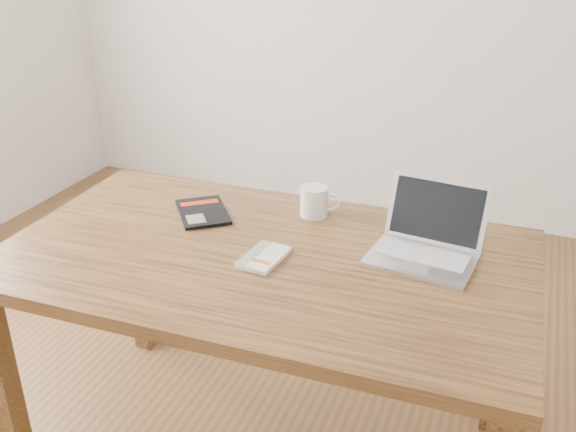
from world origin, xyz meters
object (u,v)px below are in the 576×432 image
(desk, at_px, (265,280))
(laptop, at_px, (427,242))
(coffee_mug, at_px, (315,201))
(white_guidebook, at_px, (264,257))
(black_guidebook, at_px, (203,212))

(desk, distance_m, laptop, 0.48)
(laptop, bearing_deg, desk, -153.35)
(coffee_mug, bearing_deg, white_guidebook, -107.66)
(black_guidebook, relative_size, laptop, 0.84)
(desk, height_order, black_guidebook, black_guidebook)
(black_guidebook, distance_m, coffee_mug, 0.37)
(laptop, xyz_separation_m, coffee_mug, (-0.38, 0.14, 0.01))
(black_guidebook, relative_size, coffee_mug, 2.07)
(desk, relative_size, laptop, 4.86)
(desk, xyz_separation_m, laptop, (0.43, 0.16, 0.13))
(desk, height_order, white_guidebook, white_guidebook)
(white_guidebook, xyz_separation_m, laptop, (0.42, 0.19, 0.04))
(white_guidebook, distance_m, coffee_mug, 0.33)
(white_guidebook, distance_m, laptop, 0.46)
(desk, distance_m, white_guidebook, 0.10)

